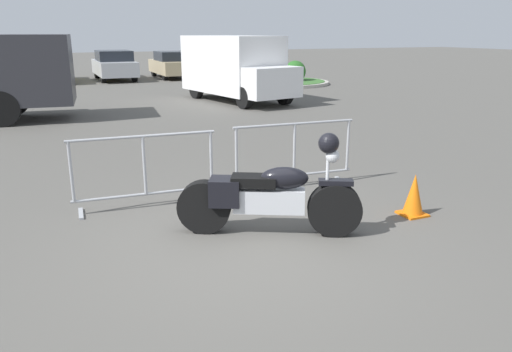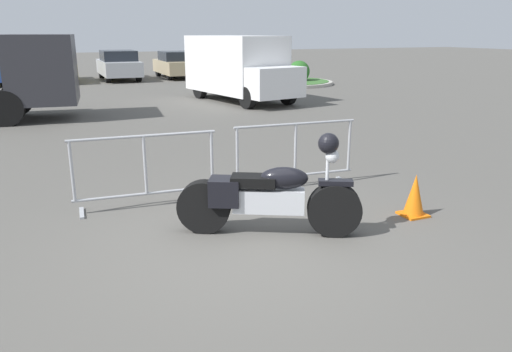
{
  "view_description": "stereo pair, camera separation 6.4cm",
  "coord_description": "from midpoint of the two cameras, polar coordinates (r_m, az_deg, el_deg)",
  "views": [
    {
      "loc": [
        -2.07,
        -4.99,
        2.46
      ],
      "look_at": [
        0.44,
        0.72,
        0.65
      ],
      "focal_mm": 35.0,
      "sensor_mm": 36.0,
      "label": 1
    },
    {
      "loc": [
        -2.01,
        -5.01,
        2.46
      ],
      "look_at": [
        0.44,
        0.72,
        0.65
      ],
      "focal_mm": 35.0,
      "sensor_mm": 36.0,
      "label": 2
    }
  ],
  "objects": [
    {
      "name": "delivery_van",
      "position": [
        18.5,
        -1.91,
        12.42
      ],
      "size": [
        2.89,
        5.28,
        2.31
      ],
      "rotation": [
        0.0,
        0.0,
        -1.37
      ],
      "color": "white",
      "rests_on": "ground"
    },
    {
      "name": "ground_plane",
      "position": [
        5.93,
        -0.89,
        -8.3
      ],
      "size": [
        120.0,
        120.0,
        0.0
      ],
      "primitive_type": "plane",
      "color": "#54514C"
    },
    {
      "name": "crowd_barrier_near",
      "position": [
        7.29,
        -12.28,
        0.64
      ],
      "size": [
        2.06,
        0.55,
        1.07
      ],
      "rotation": [
        0.0,
        0.0,
        -0.06
      ],
      "color": "#9EA0A5",
      "rests_on": "ground"
    },
    {
      "name": "pedestrian",
      "position": [
        26.38,
        -4.05,
        12.82
      ],
      "size": [
        0.36,
        0.36,
        1.69
      ],
      "rotation": [
        0.0,
        0.0,
        4.64
      ],
      "color": "#262838",
      "rests_on": "ground"
    },
    {
      "name": "parked_car_tan",
      "position": [
        28.29,
        -9.06,
        12.48
      ],
      "size": [
        1.73,
        4.19,
        1.42
      ],
      "rotation": [
        0.0,
        0.0,
        1.56
      ],
      "color": "tan",
      "rests_on": "ground"
    },
    {
      "name": "planter_island",
      "position": [
        24.91,
        3.41,
        11.28
      ],
      "size": [
        4.65,
        4.65,
        1.1
      ],
      "color": "#ADA89E",
      "rests_on": "ground"
    },
    {
      "name": "traffic_cone",
      "position": [
        7.2,
        17.92,
        -2.16
      ],
      "size": [
        0.34,
        0.34,
        0.59
      ],
      "color": "orange",
      "rests_on": "ground"
    },
    {
      "name": "crowd_barrier_far",
      "position": [
        8.07,
        4.74,
        2.46
      ],
      "size": [
        2.06,
        0.55,
        1.07
      ],
      "rotation": [
        0.0,
        0.0,
        -0.06
      ],
      "color": "#9EA0A5",
      "rests_on": "ground"
    },
    {
      "name": "motorcycle",
      "position": [
        6.19,
        1.75,
        -2.31
      ],
      "size": [
        2.13,
        1.23,
        1.3
      ],
      "rotation": [
        0.0,
        0.0,
        -0.48
      ],
      "color": "black",
      "rests_on": "ground"
    },
    {
      "name": "parked_car_silver",
      "position": [
        27.68,
        -15.37,
        12.14
      ],
      "size": [
        1.85,
        4.46,
        1.51
      ],
      "rotation": [
        0.0,
        0.0,
        1.56
      ],
      "color": "#B7BABF",
      "rests_on": "ground"
    },
    {
      "name": "parked_car_yellow",
      "position": [
        27.51,
        -21.85,
        11.55
      ],
      "size": [
        1.85,
        4.47,
        1.51
      ],
      "rotation": [
        0.0,
        0.0,
        1.56
      ],
      "color": "yellow",
      "rests_on": "ground"
    }
  ]
}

